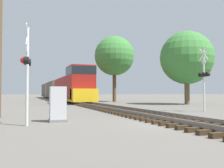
# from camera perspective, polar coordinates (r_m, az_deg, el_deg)

# --- Properties ---
(ground_plane) EXTENTS (400.00, 400.00, 0.00)m
(ground_plane) POSITION_cam_1_polar(r_m,az_deg,el_deg) (11.67, 15.20, -8.40)
(ground_plane) COLOR #666059
(rail_track_bed) EXTENTS (2.60, 160.00, 0.31)m
(rail_track_bed) POSITION_cam_1_polar(r_m,az_deg,el_deg) (11.65, 15.20, -7.74)
(rail_track_bed) COLOR #382819
(rail_track_bed) RESTS_ON ground
(freight_train) EXTENTS (2.87, 51.06, 4.50)m
(freight_train) POSITION_cam_1_polar(r_m,az_deg,el_deg) (52.48, -11.73, -1.21)
(freight_train) COLOR maroon
(freight_train) RESTS_ON ground
(crossing_signal_near) EXTENTS (0.43, 1.01, 4.08)m
(crossing_signal_near) POSITION_cam_1_polar(r_m,az_deg,el_deg) (11.16, -18.09, 3.69)
(crossing_signal_near) COLOR silver
(crossing_signal_near) RESTS_ON ground
(crossing_signal_far) EXTENTS (0.37, 1.01, 4.48)m
(crossing_signal_far) POSITION_cam_1_polar(r_m,az_deg,el_deg) (19.41, 19.43, 1.70)
(crossing_signal_far) COLOR silver
(crossing_signal_far) RESTS_ON ground
(relay_cabinet) EXTENTS (0.79, 0.61, 1.61)m
(relay_cabinet) POSITION_cam_1_polar(r_m,az_deg,el_deg) (12.28, -11.71, -4.37)
(relay_cabinet) COLOR slate
(relay_cabinet) RESTS_ON ground
(tree_far_right) EXTENTS (6.07, 6.07, 8.37)m
(tree_far_right) POSITION_cam_1_polar(r_m,az_deg,el_deg) (31.24, 15.96, 5.49)
(tree_far_right) COLOR brown
(tree_far_right) RESTS_ON ground
(tree_mid_background) EXTENTS (5.85, 5.85, 9.71)m
(tree_mid_background) POSITION_cam_1_polar(r_m,az_deg,el_deg) (38.92, 0.52, 6.11)
(tree_mid_background) COLOR brown
(tree_mid_background) RESTS_ON ground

